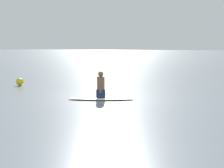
{
  "coord_description": "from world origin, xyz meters",
  "views": [
    {
      "loc": [
        -8.18,
        12.3,
        2.11
      ],
      "look_at": [
        -0.52,
        0.38,
        0.63
      ],
      "focal_mm": 57.69,
      "sensor_mm": 36.0,
      "label": 1
    }
  ],
  "objects": [
    {
      "name": "ground_plane",
      "position": [
        0.0,
        0.0,
        0.0
      ],
      "size": [
        400.0,
        400.0,
        0.0
      ],
      "primitive_type": "plane",
      "color": "gray"
    },
    {
      "name": "buoy_marker",
      "position": [
        6.53,
        -1.31,
        0.21
      ],
      "size": [
        0.42,
        0.42,
        0.42
      ],
      "primitive_type": "sphere",
      "color": "yellow",
      "rests_on": "ground"
    },
    {
      "name": "person_paddler",
      "position": [
        -0.14,
        0.62,
        0.57
      ],
      "size": [
        0.44,
        0.44,
        1.05
      ],
      "rotation": [
        0.0,
        0.0,
        -2.61
      ],
      "color": "navy",
      "rests_on": "surfboard"
    },
    {
      "name": "surfboard",
      "position": [
        -0.14,
        0.62,
        0.04
      ],
      "size": [
        2.61,
        1.93,
        0.09
      ],
      "primitive_type": "ellipsoid",
      "rotation": [
        0.0,
        0.0,
        -2.61
      ],
      "color": "silver",
      "rests_on": "ground"
    }
  ]
}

